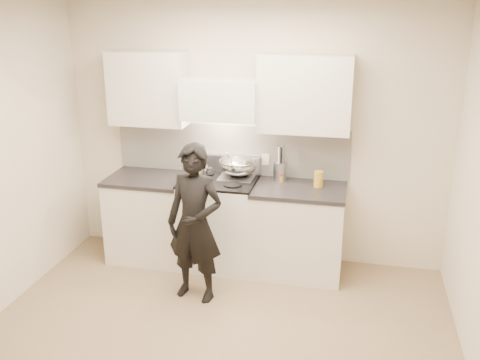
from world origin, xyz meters
name	(u,v)px	position (x,y,z in m)	size (l,w,h in m)	color
ground_plane	(212,345)	(0.00, 0.00, 0.00)	(4.00, 4.00, 0.00)	#81694A
room_shell	(214,145)	(-0.06, 0.37, 1.60)	(4.04, 3.54, 2.70)	beige
stove	(219,222)	(-0.30, 1.42, 0.47)	(0.76, 0.65, 0.96)	silver
counter_right	(298,230)	(0.53, 1.43, 0.46)	(0.92, 0.67, 0.92)	beige
counter_left	(150,217)	(-1.08, 1.43, 0.46)	(0.82, 0.67, 0.92)	beige
wok	(238,165)	(-0.13, 1.57, 1.07)	(0.40, 0.50, 0.32)	#B9B9B9
stock_pot	(197,173)	(-0.50, 1.31, 1.03)	(0.32, 0.24, 0.15)	#B9B9B9
utensil_crock	(280,170)	(0.30, 1.62, 1.03)	(0.14, 0.14, 0.36)	#A8A7B7
spice_jar	(281,178)	(0.32, 1.57, 0.96)	(0.04, 0.04, 0.09)	orange
oil_glass	(318,179)	(0.71, 1.50, 1.00)	(0.09, 0.09, 0.16)	#B88B22
person	(195,224)	(-0.34, 0.71, 0.75)	(0.55, 0.36, 1.50)	black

